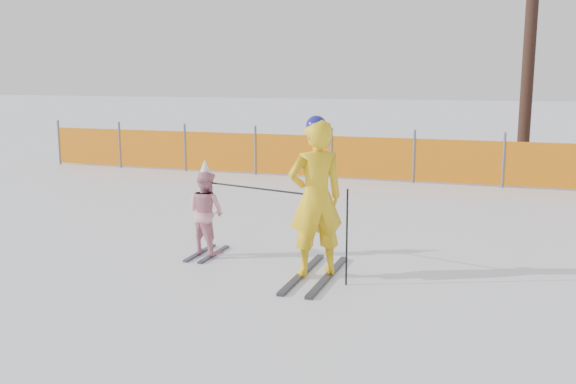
% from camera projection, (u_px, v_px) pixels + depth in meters
% --- Properties ---
extents(ground, '(120.00, 120.00, 0.00)m').
position_uv_depth(ground, '(275.00, 276.00, 8.11)').
color(ground, white).
rests_on(ground, ground).
extents(adult, '(0.84, 1.71, 2.03)m').
position_uv_depth(adult, '(316.00, 198.00, 7.93)').
color(adult, black).
rests_on(adult, ground).
extents(child, '(0.68, 0.91, 1.36)m').
position_uv_depth(child, '(206.00, 212.00, 8.98)').
color(child, black).
rests_on(child, ground).
extents(ski_poles, '(2.08, 0.66, 1.18)m').
position_uv_depth(ski_poles, '(294.00, 209.00, 8.09)').
color(ski_poles, black).
rests_on(ski_poles, ground).
extents(safety_fence, '(16.47, 0.06, 1.25)m').
position_uv_depth(safety_fence, '(339.00, 156.00, 15.62)').
color(safety_fence, '#595960').
rests_on(safety_fence, ground).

